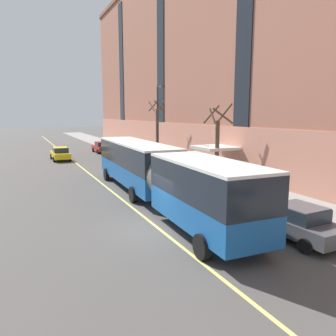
{
  "coord_description": "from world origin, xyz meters",
  "views": [
    {
      "loc": [
        -5.79,
        -13.98,
        5.46
      ],
      "look_at": [
        3.5,
        5.99,
        1.8
      ],
      "focal_mm": 35.0,
      "sensor_mm": 36.0,
      "label": 1
    }
  ],
  "objects_px": {
    "parked_car_navy_4": "(112,152)",
    "street_tree_far_uptown": "(217,142)",
    "parked_car_red_5": "(102,147)",
    "street_lamp": "(158,119)",
    "city_bus": "(155,170)",
    "taxi_cab": "(60,154)",
    "street_tree_far_downtown": "(157,130)",
    "parked_car_darkgray_1": "(297,222)",
    "parked_car_navy_0": "(146,164)"
  },
  "relations": [
    {
      "from": "parked_car_red_5",
      "to": "street_lamp",
      "type": "bearing_deg",
      "value": -83.79
    },
    {
      "from": "city_bus",
      "to": "parked_car_red_5",
      "type": "bearing_deg",
      "value": 83.14
    },
    {
      "from": "parked_car_navy_0",
      "to": "taxi_cab",
      "type": "bearing_deg",
      "value": 118.06
    },
    {
      "from": "parked_car_red_5",
      "to": "taxi_cab",
      "type": "relative_size",
      "value": 0.97
    },
    {
      "from": "parked_car_darkgray_1",
      "to": "street_lamp",
      "type": "xyz_separation_m",
      "value": [
        1.85,
        19.51,
        4.16
      ]
    },
    {
      "from": "street_tree_far_downtown",
      "to": "street_lamp",
      "type": "distance_m",
      "value": 5.3
    },
    {
      "from": "parked_car_red_5",
      "to": "street_tree_far_uptown",
      "type": "relative_size",
      "value": 0.73
    },
    {
      "from": "parked_car_darkgray_1",
      "to": "parked_car_navy_4",
      "type": "relative_size",
      "value": 0.92
    },
    {
      "from": "parked_car_darkgray_1",
      "to": "parked_car_navy_4",
      "type": "height_order",
      "value": "same"
    },
    {
      "from": "parked_car_navy_0",
      "to": "taxi_cab",
      "type": "height_order",
      "value": "same"
    },
    {
      "from": "parked_car_navy_4",
      "to": "parked_car_navy_0",
      "type": "bearing_deg",
      "value": -89.13
    },
    {
      "from": "street_tree_far_uptown",
      "to": "street_tree_far_downtown",
      "type": "xyz_separation_m",
      "value": [
        -0.03,
        12.26,
        0.44
      ]
    },
    {
      "from": "taxi_cab",
      "to": "street_tree_far_uptown",
      "type": "relative_size",
      "value": 0.76
    },
    {
      "from": "street_tree_far_uptown",
      "to": "parked_car_darkgray_1",
      "type": "bearing_deg",
      "value": -107.36
    },
    {
      "from": "city_bus",
      "to": "street_lamp",
      "type": "relative_size",
      "value": 2.48
    },
    {
      "from": "parked_car_navy_4",
      "to": "taxi_cab",
      "type": "relative_size",
      "value": 1.03
    },
    {
      "from": "taxi_cab",
      "to": "parked_car_navy_0",
      "type": "bearing_deg",
      "value": -61.94
    },
    {
      "from": "parked_car_red_5",
      "to": "street_lamp",
      "type": "height_order",
      "value": "street_lamp"
    },
    {
      "from": "street_lamp",
      "to": "street_tree_far_downtown",
      "type": "bearing_deg",
      "value": 68.49
    },
    {
      "from": "city_bus",
      "to": "parked_car_red_5",
      "type": "xyz_separation_m",
      "value": [
        3.32,
        27.61,
        -1.23
      ]
    },
    {
      "from": "city_bus",
      "to": "parked_car_darkgray_1",
      "type": "height_order",
      "value": "city_bus"
    },
    {
      "from": "parked_car_navy_4",
      "to": "street_tree_far_uptown",
      "type": "bearing_deg",
      "value": -77.79
    },
    {
      "from": "parked_car_navy_4",
      "to": "taxi_cab",
      "type": "height_order",
      "value": "same"
    },
    {
      "from": "parked_car_navy_4",
      "to": "parked_car_darkgray_1",
      "type": "bearing_deg",
      "value": -89.87
    },
    {
      "from": "parked_car_navy_0",
      "to": "taxi_cab",
      "type": "distance_m",
      "value": 13.43
    },
    {
      "from": "parked_car_red_5",
      "to": "street_tree_far_downtown",
      "type": "bearing_deg",
      "value": -72.37
    },
    {
      "from": "city_bus",
      "to": "parked_car_darkgray_1",
      "type": "distance_m",
      "value": 8.92
    },
    {
      "from": "street_tree_far_downtown",
      "to": "street_lamp",
      "type": "relative_size",
      "value": 0.87
    },
    {
      "from": "parked_car_navy_4",
      "to": "street_tree_far_uptown",
      "type": "height_order",
      "value": "street_tree_far_uptown"
    },
    {
      "from": "parked_car_darkgray_1",
      "to": "taxi_cab",
      "type": "bearing_deg",
      "value": 101.58
    },
    {
      "from": "parked_car_red_5",
      "to": "street_tree_far_downtown",
      "type": "relative_size",
      "value": 0.65
    },
    {
      "from": "taxi_cab",
      "to": "street_tree_far_downtown",
      "type": "bearing_deg",
      "value": -31.17
    },
    {
      "from": "street_tree_far_downtown",
      "to": "street_lamp",
      "type": "xyz_separation_m",
      "value": [
        -1.89,
        -4.79,
        1.27
      ]
    },
    {
      "from": "parked_car_navy_4",
      "to": "street_tree_far_uptown",
      "type": "xyz_separation_m",
      "value": [
        3.83,
        -17.71,
        2.46
      ]
    },
    {
      "from": "street_tree_far_uptown",
      "to": "street_tree_far_downtown",
      "type": "height_order",
      "value": "street_tree_far_downtown"
    },
    {
      "from": "taxi_cab",
      "to": "street_tree_far_downtown",
      "type": "height_order",
      "value": "street_tree_far_downtown"
    },
    {
      "from": "taxi_cab",
      "to": "street_lamp",
      "type": "height_order",
      "value": "street_lamp"
    },
    {
      "from": "street_tree_far_downtown",
      "to": "street_tree_far_uptown",
      "type": "bearing_deg",
      "value": -89.86
    },
    {
      "from": "city_bus",
      "to": "parked_car_navy_4",
      "type": "bearing_deg",
      "value": 81.6
    },
    {
      "from": "parked_car_darkgray_1",
      "to": "parked_car_navy_4",
      "type": "bearing_deg",
      "value": 90.13
    },
    {
      "from": "parked_car_darkgray_1",
      "to": "street_lamp",
      "type": "height_order",
      "value": "street_lamp"
    },
    {
      "from": "city_bus",
      "to": "street_tree_far_downtown",
      "type": "relative_size",
      "value": 2.87
    },
    {
      "from": "city_bus",
      "to": "taxi_cab",
      "type": "relative_size",
      "value": 4.28
    },
    {
      "from": "taxi_cab",
      "to": "street_tree_far_uptown",
      "type": "bearing_deg",
      "value": -61.36
    },
    {
      "from": "parked_car_navy_4",
      "to": "parked_car_red_5",
      "type": "bearing_deg",
      "value": 88.67
    },
    {
      "from": "parked_car_darkgray_1",
      "to": "parked_car_red_5",
      "type": "distance_m",
      "value": 35.82
    },
    {
      "from": "parked_car_darkgray_1",
      "to": "parked_car_red_5",
      "type": "height_order",
      "value": "same"
    },
    {
      "from": "parked_car_navy_0",
      "to": "parked_car_navy_4",
      "type": "height_order",
      "value": "same"
    },
    {
      "from": "taxi_cab",
      "to": "street_tree_far_uptown",
      "type": "xyz_separation_m",
      "value": [
        9.98,
        -18.27,
        2.46
      ]
    },
    {
      "from": "parked_car_darkgray_1",
      "to": "parked_car_red_5",
      "type": "relative_size",
      "value": 0.97
    }
  ]
}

